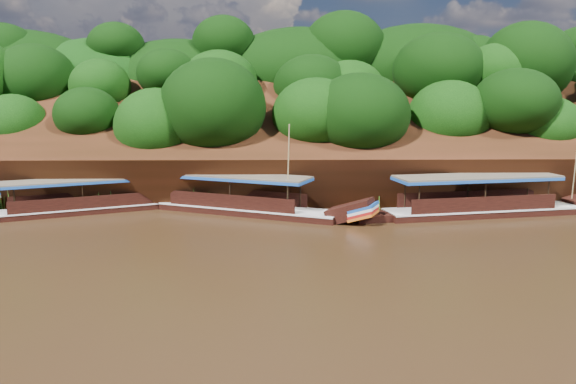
# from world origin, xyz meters

# --- Properties ---
(ground) EXTENTS (160.00, 160.00, 0.00)m
(ground) POSITION_xyz_m (0.00, 0.00, 0.00)
(ground) COLOR black
(ground) RESTS_ON ground
(riverbank) EXTENTS (120.00, 30.06, 19.40)m
(riverbank) POSITION_xyz_m (-0.01, 22.73, 1.89)
(riverbank) COLOR black
(riverbank) RESTS_ON ground
(boat_0) EXTENTS (17.05, 5.33, 7.46)m
(boat_0) POSITION_xyz_m (14.65, 7.51, 0.62)
(boat_0) COLOR black
(boat_0) RESTS_ON ground
(boat_1) EXTENTS (14.98, 8.22, 6.76)m
(boat_1) POSITION_xyz_m (-1.78, 7.78, 0.60)
(boat_1) COLOR black
(boat_1) RESTS_ON ground
(boat_2) EXTENTS (14.64, 7.88, 6.28)m
(boat_2) POSITION_xyz_m (-12.61, 9.31, 0.54)
(boat_2) COLOR black
(boat_2) RESTS_ON ground
(reeds) EXTENTS (51.60, 2.40, 2.30)m
(reeds) POSITION_xyz_m (-2.99, 9.47, 0.97)
(reeds) COLOR #346519
(reeds) RESTS_ON ground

